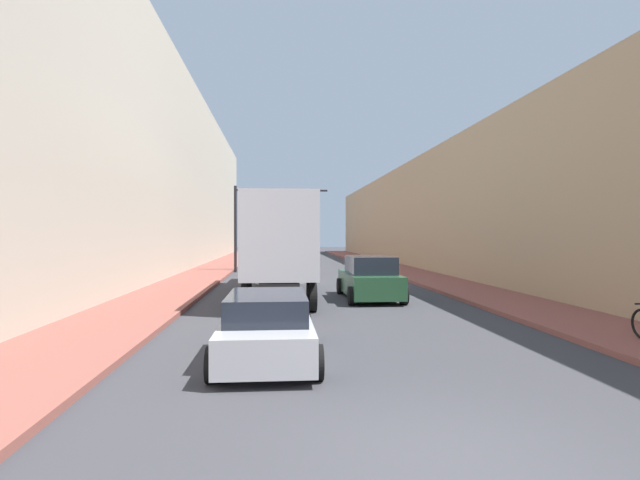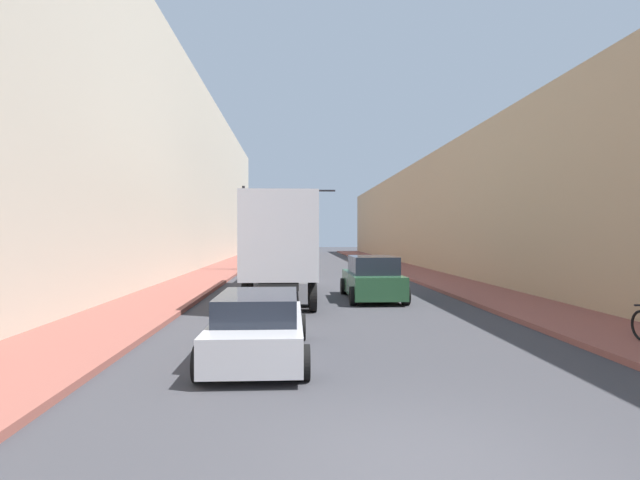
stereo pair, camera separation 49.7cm
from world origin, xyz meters
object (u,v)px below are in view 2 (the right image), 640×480
at_px(semi_truck, 283,242).
at_px(suv_car, 372,279).
at_px(traffic_signal_gantry, 266,212).
at_px(sedan_car, 259,326).

distance_m(semi_truck, suv_car, 4.56).
bearing_deg(suv_car, traffic_signal_gantry, 108.53).
distance_m(suv_car, traffic_signal_gantry, 16.30).
height_order(sedan_car, traffic_signal_gantry, traffic_signal_gantry).
bearing_deg(suv_car, sedan_car, -112.62).
xyz_separation_m(sedan_car, traffic_signal_gantry, (-1.17, 24.47, 3.53)).
distance_m(semi_truck, traffic_signal_gantry, 12.99).
xyz_separation_m(sedan_car, suv_car, (3.90, 9.35, 0.16)).
bearing_deg(traffic_signal_gantry, suv_car, -71.47).
bearing_deg(suv_car, semi_truck, 147.14).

